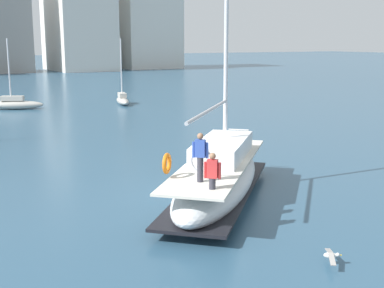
% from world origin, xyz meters
% --- Properties ---
extents(ground_plane, '(400.00, 400.00, 0.00)m').
position_xyz_m(ground_plane, '(0.00, 0.00, 0.00)').
color(ground_plane, '#2D516B').
extents(main_sailboat, '(8.38, 8.58, 13.96)m').
position_xyz_m(main_sailboat, '(0.20, -0.40, 0.92)').
color(main_sailboat, silver).
rests_on(main_sailboat, ground).
extents(moored_sloop_near, '(4.77, 3.00, 6.06)m').
position_xyz_m(moored_sloop_near, '(-1.20, 30.46, 0.50)').
color(moored_sloop_near, '#B7B2A8').
rests_on(moored_sloop_near, ground).
extents(moored_catamaran, '(1.86, 4.17, 6.08)m').
position_xyz_m(moored_catamaran, '(8.28, 29.26, 0.47)').
color(moored_catamaran, '#B7B2A8').
rests_on(moored_catamaran, ground).
extents(seagull, '(0.76, 0.99, 0.17)m').
position_xyz_m(seagull, '(-0.31, -6.82, 0.28)').
color(seagull, silver).
rests_on(seagull, ground).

